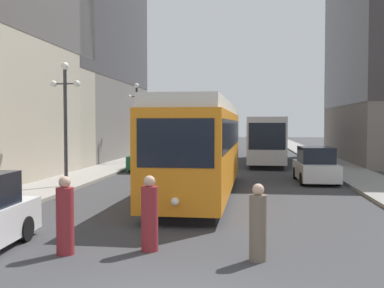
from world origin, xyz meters
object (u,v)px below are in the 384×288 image
pedestrian_crossing_near (258,225)px  lamp_post_left_far (137,111)px  streetcar (201,145)px  pedestrian_on_sidewalk (150,216)px  parked_car_left_far (149,157)px  lamp_post_left_near (65,105)px  transit_bus (266,138)px  pedestrian_crossing_far (65,218)px  parked_car_left_near (172,149)px  parked_car_right_far (315,166)px

pedestrian_crossing_near → lamp_post_left_far: 25.40m
streetcar → pedestrian_on_sidewalk: streetcar is taller
parked_car_left_far → lamp_post_left_near: 9.75m
transit_bus → lamp_post_left_far: size_ratio=2.20×
pedestrian_crossing_far → lamp_post_left_far: (-4.14, 23.76, 3.16)m
transit_bus → pedestrian_crossing_near: size_ratio=7.69×
parked_car_left_near → parked_car_left_far: same height
transit_bus → pedestrian_on_sidewalk: transit_bus is taller
streetcar → pedestrian_crossing_near: size_ratio=7.63×
transit_bus → parked_car_right_far: 11.99m
lamp_post_left_near → lamp_post_left_far: 13.59m
streetcar → pedestrian_on_sidewalk: size_ratio=7.25×
streetcar → parked_car_left_far: 11.15m
pedestrian_crossing_near → pedestrian_crossing_far: pedestrian_crossing_far is taller
parked_car_left_far → pedestrian_crossing_far: parked_car_left_far is taller
parked_car_left_far → pedestrian_on_sidewalk: bearing=-77.8°
parked_car_left_near → parked_car_right_far: size_ratio=1.13×
streetcar → lamp_post_left_near: bearing=171.4°
streetcar → parked_car_left_near: bearing=103.8°
pedestrian_on_sidewalk → lamp_post_left_near: 11.75m
parked_car_right_far → pedestrian_crossing_near: (-3.23, -14.00, -0.06)m
lamp_post_left_far → pedestrian_on_sidewalk: bearing=-75.6°
pedestrian_crossing_near → transit_bus: bearing=-132.9°
parked_car_right_far → parked_car_left_near: bearing=-57.1°
transit_bus → lamp_post_left_far: 10.10m
pedestrian_crossing_far → parked_car_left_far: bearing=-94.2°
pedestrian_crossing_near → lamp_post_left_far: (-8.49, 23.72, 3.21)m
transit_bus → streetcar: bearing=-99.5°
streetcar → transit_bus: size_ratio=0.99×
transit_bus → pedestrian_on_sidewalk: bearing=-96.6°
parked_car_left_near → transit_bus: bearing=-21.8°
transit_bus → lamp_post_left_far: bearing=-166.4°
lamp_post_left_near → transit_bus: bearing=58.2°
pedestrian_crossing_far → pedestrian_crossing_near: bearing=169.7°
parked_car_left_near → parked_car_left_far: 9.36m
pedestrian_on_sidewalk → lamp_post_left_far: size_ratio=0.30×
parked_car_left_far → parked_car_left_near: bearing=89.9°
streetcar → parked_car_left_far: bearing=114.6°
parked_car_left_near → parked_car_right_far: (9.82, -14.56, -0.00)m
transit_bus → pedestrian_crossing_near: 25.81m
streetcar → lamp_post_left_near: lamp_post_left_near is taller
pedestrian_on_sidewalk → streetcar: bearing=-77.4°
pedestrian_crossing_far → lamp_post_left_far: lamp_post_left_far is taller
transit_bus → lamp_post_left_far: lamp_post_left_far is taller
pedestrian_crossing_far → parked_car_left_near: bearing=-96.4°
streetcar → pedestrian_crossing_far: 9.45m
lamp_post_left_far → pedestrian_crossing_far: bearing=-80.1°
pedestrian_crossing_near → pedestrian_crossing_far: bearing=-39.7°
lamp_post_left_far → transit_bus: bearing=11.9°
parked_car_left_near → lamp_post_left_near: size_ratio=0.88×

